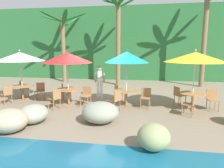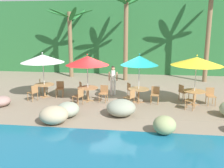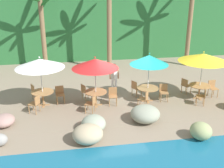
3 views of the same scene
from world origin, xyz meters
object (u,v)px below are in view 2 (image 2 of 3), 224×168
(chair_white_left, at_px, (33,92))
(chair_yellow_seaward, at_px, (210,95))
(chair_teal_seaward, at_px, (155,94))
(chair_teal_left, at_px, (130,97))
(dining_table_yellow, at_px, (194,93))
(chair_yellow_left, at_px, (192,100))
(chair_white_seaward, at_px, (60,88))
(dining_table_white, at_px, (44,86))
(palm_tree_second, at_px, (126,23))
(chair_teal_inland, at_px, (131,89))
(umbrella_red, at_px, (87,61))
(palm_tree_third, at_px, (209,18))
(dining_table_red, at_px, (88,90))
(chair_white_inland, at_px, (42,85))
(chair_red_inland, at_px, (83,88))
(umbrella_teal, at_px, (139,60))
(waiter_in_white, at_px, (113,78))
(umbrella_yellow, at_px, (197,61))
(palm_tree_nearest, at_px, (70,30))
(umbrella_white, at_px, (43,58))
(chair_yellow_inland, at_px, (183,91))
(chair_red_left, at_px, (79,95))
(dining_table_teal, at_px, (139,91))
(chair_red_seaward, at_px, (104,92))

(chair_white_left, distance_m, chair_yellow_seaward, 9.20)
(chair_white_left, bearing_deg, chair_yellow_seaward, 3.36)
(chair_teal_seaward, bearing_deg, chair_teal_left, -149.04)
(dining_table_yellow, xyz_separation_m, chair_yellow_left, (-0.24, -0.82, -0.10))
(chair_white_seaward, bearing_deg, dining_table_white, -165.42)
(chair_yellow_left, distance_m, palm_tree_second, 8.32)
(chair_white_seaward, height_order, chair_teal_inland, same)
(dining_table_white, bearing_deg, umbrella_red, -9.23)
(chair_teal_seaward, height_order, palm_tree_third, palm_tree_third)
(dining_table_red, relative_size, dining_table_yellow, 1.00)
(chair_white_inland, bearing_deg, chair_red_inland, -9.66)
(umbrella_teal, bearing_deg, chair_white_left, -175.22)
(chair_white_seaward, height_order, waiter_in_white, waiter_in_white)
(chair_teal_left, height_order, umbrella_yellow, umbrella_yellow)
(chair_white_seaward, xyz_separation_m, dining_table_red, (1.76, -0.64, 0.10))
(dining_table_yellow, xyz_separation_m, palm_tree_nearest, (-8.27, 6.47, 3.05))
(umbrella_red, xyz_separation_m, chair_teal_seaward, (3.53, 0.05, -1.66))
(umbrella_white, bearing_deg, chair_yellow_seaward, -1.72)
(umbrella_red, relative_size, palm_tree_nearest, 0.48)
(chair_red_inland, bearing_deg, chair_teal_left, -26.77)
(dining_table_white, bearing_deg, dining_table_yellow, -3.15)
(palm_tree_nearest, bearing_deg, chair_yellow_left, -42.23)
(umbrella_white, xyz_separation_m, chair_yellow_inland, (7.61, 0.28, -1.68))
(palm_tree_nearest, bearing_deg, umbrella_yellow, -38.04)
(umbrella_white, distance_m, umbrella_teal, 5.28)
(chair_yellow_seaward, xyz_separation_m, waiter_in_white, (-5.14, 1.26, 0.47))
(umbrella_yellow, bearing_deg, palm_tree_second, 124.52)
(umbrella_teal, relative_size, chair_yellow_inland, 2.95)
(chair_red_inland, bearing_deg, chair_yellow_inland, -0.10)
(dining_table_red, distance_m, chair_teal_left, 2.40)
(chair_red_inland, distance_m, umbrella_teal, 3.64)
(chair_red_left, xyz_separation_m, palm_tree_third, (7.59, 6.68, 3.99))
(umbrella_teal, distance_m, waiter_in_white, 2.36)
(palm_tree_nearest, bearing_deg, dining_table_yellow, -38.04)
(chair_yellow_inland, bearing_deg, palm_tree_nearest, 143.69)
(chair_yellow_left, relative_size, palm_tree_nearest, 0.16)
(chair_red_left, height_order, palm_tree_second, palm_tree_second)
(dining_table_white, height_order, chair_teal_inland, chair_teal_inland)
(dining_table_white, height_order, chair_white_inland, chair_white_inland)
(chair_teal_seaward, bearing_deg, chair_yellow_seaward, 2.09)
(chair_white_seaward, relative_size, dining_table_teal, 0.79)
(umbrella_red, relative_size, chair_teal_seaward, 2.90)
(chair_white_inland, relative_size, chair_red_seaward, 1.00)
(palm_tree_nearest, height_order, palm_tree_second, palm_tree_second)
(chair_white_inland, bearing_deg, chair_teal_inland, -3.75)
(chair_white_seaward, bearing_deg, chair_white_left, -137.37)
(dining_table_white, distance_m, waiter_in_white, 3.91)
(umbrella_red, xyz_separation_m, waiter_in_white, (1.17, 1.41, -1.19))
(dining_table_white, xyz_separation_m, chair_red_left, (2.31, -1.23, -0.10))
(chair_teal_seaward, height_order, chair_yellow_left, same)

